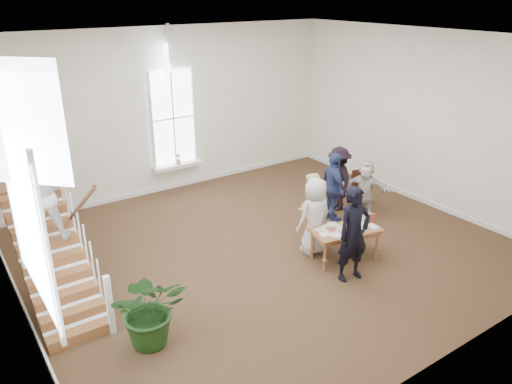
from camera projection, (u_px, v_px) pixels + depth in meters
ground at (266, 247)px, 11.18m from camera, size 10.00×10.00×0.00m
room_shell at (178, 175)px, 14.37m from camera, size 10.49×10.00×10.00m
staircase at (44, 217)px, 8.86m from camera, size 1.10×4.10×2.92m
library_table at (345, 232)px, 10.51m from camera, size 1.59×1.02×0.75m
police_officer at (354, 234)px, 9.65m from camera, size 0.77×0.55×1.95m
elderly_woman at (315, 216)px, 10.70m from camera, size 0.84×0.55×1.71m
person_yellow at (310, 207)px, 11.26m from camera, size 0.90×0.77×1.61m
woman_cluster_a at (333, 188)px, 12.16m from camera, size 0.71×1.11×1.76m
woman_cluster_b at (338, 179)px, 12.83m from camera, size 0.99×1.24×1.68m
woman_cluster_c at (365, 188)px, 12.54m from camera, size 1.14×1.35×1.46m
floor_plant at (150, 309)px, 7.95m from camera, size 1.44×1.34×1.30m
side_chair at (359, 185)px, 13.36m from camera, size 0.46×0.46×0.91m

